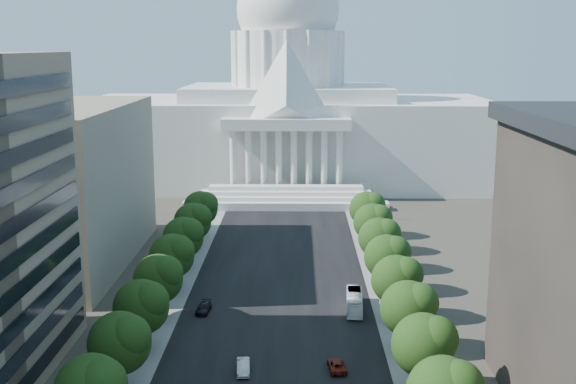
{
  "coord_description": "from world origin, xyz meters",
  "views": [
    {
      "loc": [
        3.2,
        -31.99,
        40.86
      ],
      "look_at": [
        1.49,
        85.51,
        16.89
      ],
      "focal_mm": 45.0,
      "sensor_mm": 36.0,
      "label": 1
    }
  ],
  "objects_px": {
    "car_silver": "(243,367)",
    "car_red": "(337,365)",
    "car_dark_b": "(204,308)",
    "city_bus": "(354,301)"
  },
  "relations": [
    {
      "from": "car_silver",
      "to": "car_red",
      "type": "bearing_deg",
      "value": -0.07
    },
    {
      "from": "car_silver",
      "to": "city_bus",
      "type": "distance_m",
      "value": 27.36
    },
    {
      "from": "car_silver",
      "to": "car_dark_b",
      "type": "relative_size",
      "value": 0.98
    },
    {
      "from": "city_bus",
      "to": "car_red",
      "type": "bearing_deg",
      "value": -96.66
    },
    {
      "from": "car_silver",
      "to": "city_bus",
      "type": "relative_size",
      "value": 0.45
    },
    {
      "from": "car_silver",
      "to": "car_red",
      "type": "height_order",
      "value": "car_silver"
    },
    {
      "from": "city_bus",
      "to": "car_silver",
      "type": "bearing_deg",
      "value": -121.7
    },
    {
      "from": "car_dark_b",
      "to": "city_bus",
      "type": "bearing_deg",
      "value": 7.88
    },
    {
      "from": "car_red",
      "to": "city_bus",
      "type": "height_order",
      "value": "city_bus"
    },
    {
      "from": "car_silver",
      "to": "car_red",
      "type": "relative_size",
      "value": 0.99
    }
  ]
}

